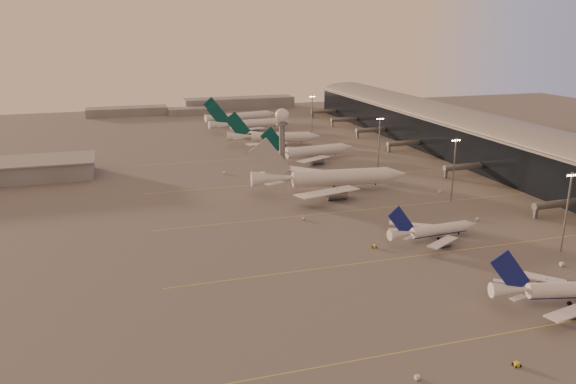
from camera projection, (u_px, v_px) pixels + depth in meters
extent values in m
plane|color=#5C5959|center=(388.00, 276.00, 154.36)|extent=(700.00, 700.00, 0.00)
cube|color=#D2C54A|center=(573.00, 321.00, 130.71)|extent=(180.00, 0.25, 0.02)
cube|color=#D2C54A|center=(462.00, 250.00, 171.95)|extent=(180.00, 0.25, 0.02)
cube|color=#D2C54A|center=(394.00, 207.00, 213.19)|extent=(180.00, 0.25, 0.02)
cube|color=#D2C54A|center=(347.00, 177.00, 254.42)|extent=(180.00, 0.25, 0.02)
cube|color=#D2C54A|center=(311.00, 154.00, 300.24)|extent=(180.00, 0.25, 0.02)
cube|color=black|center=(483.00, 143.00, 282.94)|extent=(36.00, 360.00, 18.00)
cylinder|color=slate|center=(485.00, 126.00, 280.37)|extent=(10.08, 360.00, 10.08)
cube|color=slate|center=(485.00, 125.00, 280.32)|extent=(40.00, 362.00, 0.80)
cylinder|color=slate|center=(559.00, 204.00, 201.77)|extent=(22.00, 2.80, 2.80)
cube|color=slate|center=(536.00, 212.00, 199.62)|extent=(1.20, 1.20, 4.40)
cylinder|color=slate|center=(466.00, 167.00, 254.92)|extent=(22.00, 2.80, 2.80)
cube|color=slate|center=(446.00, 173.00, 252.77)|extent=(1.20, 1.20, 4.40)
cylinder|color=slate|center=(406.00, 143.00, 306.24)|extent=(22.00, 2.80, 2.80)
cube|color=slate|center=(389.00, 148.00, 304.09)|extent=(1.20, 1.20, 4.40)
cylinder|color=slate|center=(373.00, 130.00, 344.73)|extent=(22.00, 2.80, 2.80)
cube|color=slate|center=(358.00, 134.00, 342.58)|extent=(1.20, 1.20, 4.40)
cylinder|color=slate|center=(346.00, 119.00, 383.22)|extent=(22.00, 2.80, 2.80)
cube|color=slate|center=(332.00, 123.00, 381.06)|extent=(1.20, 1.20, 4.40)
cylinder|color=slate|center=(325.00, 111.00, 419.87)|extent=(22.00, 2.80, 2.80)
cube|color=slate|center=(313.00, 115.00, 417.72)|extent=(1.20, 1.20, 4.40)
cylinder|color=slate|center=(282.00, 148.00, 262.59)|extent=(2.60, 2.60, 22.00)
cylinder|color=slate|center=(282.00, 124.00, 259.31)|extent=(5.20, 5.20, 1.20)
sphere|color=silver|center=(282.00, 115.00, 258.20)|extent=(6.40, 6.40, 6.40)
cylinder|color=slate|center=(282.00, 107.00, 257.15)|extent=(0.16, 0.16, 2.00)
cylinder|color=slate|center=(566.00, 213.00, 167.09)|extent=(0.56, 0.56, 25.00)
cube|color=slate|center=(572.00, 174.00, 163.67)|extent=(3.60, 0.25, 0.25)
sphere|color=#FFEABF|center=(568.00, 176.00, 163.36)|extent=(0.56, 0.56, 0.56)
sphere|color=#FFEABF|center=(571.00, 175.00, 163.64)|extent=(0.56, 0.56, 0.56)
sphere|color=#FFEABF|center=(573.00, 175.00, 163.92)|extent=(0.56, 0.56, 0.56)
sphere|color=#FFEABF|center=(576.00, 175.00, 164.21)|extent=(0.56, 0.56, 0.56)
cylinder|color=slate|center=(454.00, 170.00, 216.65)|extent=(0.56, 0.56, 25.00)
cube|color=slate|center=(456.00, 139.00, 213.23)|extent=(3.60, 0.25, 0.25)
sphere|color=#FFEABF|center=(453.00, 141.00, 212.92)|extent=(0.56, 0.56, 0.56)
sphere|color=#FFEABF|center=(455.00, 140.00, 213.20)|extent=(0.56, 0.56, 0.56)
sphere|color=#FFEABF|center=(457.00, 140.00, 213.48)|extent=(0.56, 0.56, 0.56)
sphere|color=#FFEABF|center=(460.00, 140.00, 213.76)|extent=(0.56, 0.56, 0.56)
cylinder|color=slate|center=(379.00, 143.00, 265.65)|extent=(0.56, 0.56, 25.00)
cube|color=slate|center=(380.00, 118.00, 262.22)|extent=(3.60, 0.25, 0.25)
sphere|color=#FFEABF|center=(377.00, 119.00, 261.92)|extent=(0.56, 0.56, 0.56)
sphere|color=#FFEABF|center=(379.00, 119.00, 262.20)|extent=(0.56, 0.56, 0.56)
sphere|color=#FFEABF|center=(381.00, 119.00, 262.48)|extent=(0.56, 0.56, 0.56)
sphere|color=#FFEABF|center=(383.00, 119.00, 262.76)|extent=(0.56, 0.56, 0.56)
cylinder|color=slate|center=(312.00, 116.00, 347.56)|extent=(0.56, 0.56, 25.00)
cube|color=slate|center=(312.00, 96.00, 344.14)|extent=(3.60, 0.25, 0.25)
sphere|color=#FFEABF|center=(310.00, 97.00, 343.83)|extent=(0.56, 0.56, 0.56)
sphere|color=#FFEABF|center=(311.00, 97.00, 344.11)|extent=(0.56, 0.56, 0.56)
sphere|color=#FFEABF|center=(313.00, 97.00, 344.39)|extent=(0.56, 0.56, 0.56)
sphere|color=#FFEABF|center=(315.00, 97.00, 344.67)|extent=(0.56, 0.56, 0.56)
cube|color=slate|center=(127.00, 111.00, 429.89)|extent=(60.00, 18.00, 6.00)
cube|color=slate|center=(239.00, 103.00, 463.91)|extent=(90.00, 20.00, 9.00)
cube|color=slate|center=(194.00, 111.00, 434.92)|extent=(40.00, 15.00, 5.00)
cylinder|color=silver|center=(573.00, 292.00, 138.20)|extent=(22.96, 9.00, 3.86)
cylinder|color=navy|center=(572.00, 295.00, 138.45)|extent=(22.27, 7.84, 2.78)
cone|color=silver|center=(510.00, 292.00, 137.07)|extent=(10.15, 5.95, 3.86)
cube|color=silver|center=(572.00, 314.00, 128.96)|extent=(16.83, 7.82, 1.21)
cube|color=silver|center=(532.00, 278.00, 147.14)|extent=(14.83, 13.69, 1.21)
cylinder|color=slate|center=(546.00, 288.00, 145.66)|extent=(4.85, 3.46, 2.51)
cube|color=slate|center=(546.00, 284.00, 145.35)|extent=(0.36, 0.32, 1.54)
cube|color=navy|center=(510.00, 274.00, 135.68)|extent=(10.39, 2.79, 11.51)
cube|color=silver|center=(518.00, 300.00, 132.84)|extent=(4.64, 2.57, 0.25)
cube|color=silver|center=(502.00, 283.00, 141.24)|extent=(4.44, 4.06, 0.25)
cylinder|color=black|center=(559.00, 297.00, 140.96)|extent=(1.20, 0.75, 1.12)
cylinder|color=black|center=(569.00, 306.00, 136.69)|extent=(1.20, 0.75, 1.12)
cylinder|color=silver|center=(439.00, 231.00, 180.16)|extent=(20.38, 4.88, 3.44)
cylinder|color=navy|center=(439.00, 233.00, 180.38)|extent=(19.91, 3.89, 2.47)
cone|color=silver|center=(470.00, 226.00, 184.32)|extent=(4.14, 3.71, 3.44)
cone|color=silver|center=(401.00, 235.00, 175.07)|extent=(8.69, 4.04, 3.44)
cube|color=silver|center=(442.00, 244.00, 171.05)|extent=(14.17, 10.63, 1.08)
cylinder|color=slate|center=(445.00, 245.00, 174.14)|extent=(4.06, 2.51, 2.23)
cube|color=slate|center=(445.00, 242.00, 173.86)|extent=(0.29, 0.25, 1.37)
cube|color=silver|center=(411.00, 226.00, 186.17)|extent=(14.72, 9.00, 1.08)
cylinder|color=slate|center=(421.00, 231.00, 185.68)|extent=(4.06, 2.51, 2.23)
cube|color=slate|center=(421.00, 229.00, 185.41)|extent=(0.29, 0.25, 1.37)
cube|color=navy|center=(401.00, 223.00, 173.72)|extent=(9.43, 0.99, 10.24)
cube|color=silver|center=(408.00, 239.00, 171.57)|extent=(4.11, 3.23, 0.23)
cube|color=silver|center=(395.00, 231.00, 178.55)|extent=(4.17, 2.82, 0.23)
cylinder|color=black|center=(459.00, 234.00, 183.48)|extent=(0.45, 0.45, 0.90)
cylinder|color=black|center=(431.00, 236.00, 182.03)|extent=(1.02, 0.52, 0.99)
cylinder|color=black|center=(438.00, 240.00, 178.47)|extent=(1.02, 0.52, 0.99)
cylinder|color=silver|center=(340.00, 180.00, 233.34)|extent=(41.03, 10.87, 6.34)
cylinder|color=silver|center=(340.00, 183.00, 233.75)|extent=(40.02, 9.02, 4.56)
cone|color=silver|center=(396.00, 177.00, 237.60)|extent=(8.52, 7.18, 6.34)
cone|color=silver|center=(272.00, 181.00, 228.05)|extent=(17.62, 8.22, 6.34)
cube|color=silver|center=(327.00, 195.00, 216.02)|extent=(29.56, 16.96, 1.88)
cylinder|color=slate|center=(337.00, 198.00, 221.38)|extent=(8.27, 4.98, 4.12)
cube|color=slate|center=(337.00, 194.00, 220.96)|extent=(0.33, 0.29, 2.54)
cube|color=silver|center=(308.00, 173.00, 247.81)|extent=(27.83, 22.04, 1.88)
cylinder|color=slate|center=(321.00, 181.00, 245.65)|extent=(8.27, 4.98, 4.12)
cube|color=slate|center=(321.00, 178.00, 245.24)|extent=(0.33, 0.29, 2.54)
cube|color=#9C9EA3|center=(270.00, 164.00, 225.77)|extent=(17.50, 2.34, 18.81)
cube|color=silver|center=(274.00, 186.00, 220.55)|extent=(8.39, 5.40, 0.26)
cube|color=silver|center=(268.00, 176.00, 235.34)|extent=(8.21, 6.70, 0.26)
cylinder|color=black|center=(375.00, 187.00, 237.16)|extent=(0.51, 0.51, 1.02)
cylinder|color=black|center=(331.00, 188.00, 235.98)|extent=(1.18, 0.63, 1.12)
cylinder|color=black|center=(334.00, 191.00, 231.74)|extent=(1.18, 0.63, 1.12)
cylinder|color=silver|center=(315.00, 153.00, 287.18)|extent=(32.07, 9.25, 5.11)
cylinder|color=silver|center=(315.00, 155.00, 287.50)|extent=(31.25, 7.75, 3.68)
cone|color=silver|center=(347.00, 149.00, 294.73)|extent=(6.75, 5.87, 5.11)
cone|color=silver|center=(275.00, 155.00, 278.01)|extent=(13.84, 6.82, 5.11)
cube|color=silver|center=(313.00, 161.00, 272.71)|extent=(21.80, 17.72, 1.51)
cylinder|color=slate|center=(317.00, 163.00, 277.60)|extent=(6.52, 4.10, 3.32)
cube|color=slate|center=(317.00, 161.00, 277.25)|extent=(0.29, 0.25, 2.04)
cube|color=silver|center=(290.00, 151.00, 295.92)|extent=(23.41, 13.01, 1.51)
cylinder|color=slate|center=(299.00, 155.00, 295.32)|extent=(6.52, 4.10, 3.32)
cube|color=slate|center=(299.00, 153.00, 294.98)|extent=(0.29, 0.25, 2.04)
cube|color=#063B3B|center=(273.00, 143.00, 276.01)|extent=(13.97, 2.16, 15.12)
cube|color=silver|center=(279.00, 158.00, 272.54)|extent=(6.38, 5.31, 0.22)
cube|color=silver|center=(269.00, 153.00, 283.22)|extent=(6.54, 4.12, 0.22)
cylinder|color=black|center=(335.00, 156.00, 292.89)|extent=(0.44, 0.44, 0.88)
cylinder|color=black|center=(309.00, 158.00, 288.73)|extent=(1.02, 0.56, 0.97)
cylinder|color=black|center=(312.00, 160.00, 285.36)|extent=(1.02, 0.56, 0.97)
cylinder|color=silver|center=(280.00, 139.00, 321.77)|extent=(33.25, 12.23, 5.30)
cylinder|color=silver|center=(280.00, 141.00, 322.11)|extent=(32.29, 10.64, 3.82)
cone|color=silver|center=(314.00, 138.00, 323.30)|extent=(7.35, 6.54, 5.30)
cone|color=silver|center=(239.00, 138.00, 319.77)|extent=(14.60, 8.14, 5.30)
cube|color=silver|center=(267.00, 145.00, 308.20)|extent=(24.48, 11.75, 1.57)
cylinder|color=slate|center=(274.00, 148.00, 312.25)|extent=(6.95, 4.73, 3.45)
cube|color=slate|center=(274.00, 146.00, 311.90)|extent=(0.32, 0.28, 2.12)
cube|color=silver|center=(265.00, 136.00, 334.62)|extent=(21.76, 19.68, 1.57)
cylinder|color=slate|center=(272.00, 140.00, 332.43)|extent=(6.95, 4.73, 3.45)
cube|color=slate|center=(272.00, 138.00, 332.07)|extent=(0.32, 0.28, 2.12)
cube|color=#063B3B|center=(238.00, 127.00, 317.91)|extent=(14.32, 3.44, 15.69)
cube|color=silver|center=(239.00, 140.00, 313.63)|extent=(6.75, 3.82, 0.23)
cube|color=silver|center=(239.00, 136.00, 325.79)|extent=(6.47, 5.82, 0.23)
cylinder|color=black|center=(302.00, 144.00, 323.68)|extent=(0.46, 0.46, 0.91)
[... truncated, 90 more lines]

